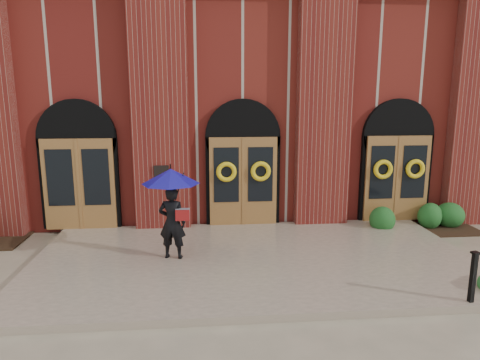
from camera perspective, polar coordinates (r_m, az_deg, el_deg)
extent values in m
plane|color=tan|center=(9.88, 1.98, -11.33)|extent=(90.00, 90.00, 0.00)
cube|color=tan|center=(9.99, 1.88, -10.60)|extent=(10.00, 5.30, 0.15)
cube|color=maroon|center=(17.99, -1.52, 10.34)|extent=(16.00, 12.00, 7.00)
cube|color=black|center=(11.77, -10.42, 0.58)|extent=(0.40, 0.05, 0.55)
cube|color=maroon|center=(11.83, -10.64, 9.66)|extent=(1.50, 0.45, 7.00)
cube|color=maroon|center=(12.26, 11.12, 9.69)|extent=(1.50, 0.45, 7.00)
cube|color=maroon|center=(14.18, 29.07, 8.69)|extent=(1.50, 0.45, 7.00)
cube|color=olive|center=(12.46, -20.64, -0.54)|extent=(1.90, 0.10, 2.50)
cylinder|color=black|center=(12.41, -20.87, 5.25)|extent=(2.10, 0.22, 2.10)
cube|color=olive|center=(12.05, 0.43, -0.18)|extent=(1.90, 0.10, 2.50)
cylinder|color=black|center=(12.01, 0.37, 5.80)|extent=(2.10, 0.22, 2.10)
cube|color=olive|center=(13.27, 20.16, 0.18)|extent=(1.90, 0.10, 2.50)
cylinder|color=black|center=(13.22, 20.27, 5.62)|extent=(2.10, 0.22, 2.10)
torus|color=yellow|center=(11.84, -1.82, 1.08)|extent=(0.57, 0.13, 0.57)
torus|color=yellow|center=(11.94, 2.78, 1.15)|extent=(0.57, 0.13, 0.57)
torus|color=yellow|center=(12.91, 18.55, 1.35)|extent=(0.57, 0.13, 0.57)
torus|color=yellow|center=(13.32, 22.33, 1.38)|extent=(0.57, 0.13, 0.57)
imported|color=black|center=(9.77, -9.03, -5.61)|extent=(0.67, 0.51, 1.67)
cone|color=navy|center=(9.52, -9.22, 0.51)|extent=(1.52, 1.52, 0.33)
cylinder|color=black|center=(9.56, -8.86, -2.17)|extent=(0.02, 0.02, 0.56)
cube|color=#9B9DA0|center=(9.56, -7.65, -4.55)|extent=(0.34, 0.21, 0.24)
cube|color=maroon|center=(9.48, -7.68, -4.69)|extent=(0.31, 0.08, 0.24)
cube|color=black|center=(8.82, 28.62, -11.40)|extent=(0.09, 0.09, 0.91)
cube|color=black|center=(8.66, 28.92, -8.51)|extent=(0.14, 0.14, 0.04)
ellipsoid|color=#1B4F1C|center=(13.27, 23.76, -4.79)|extent=(2.67, 1.07, 0.68)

